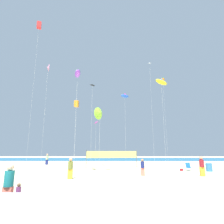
% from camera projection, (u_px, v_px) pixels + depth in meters
% --- Properties ---
extents(ground_plane, '(120.00, 120.00, 0.00)m').
position_uv_depth(ground_plane, '(99.00, 178.00, 15.39)').
color(ground_plane, beige).
extents(ocean_band, '(120.00, 20.00, 0.01)m').
position_uv_depth(ocean_band, '(109.00, 159.00, 50.18)').
color(ocean_band, '#1E6B99').
rests_on(ocean_band, ground).
extents(boardwalk_ledge, '(28.00, 0.44, 0.71)m').
position_uv_depth(boardwalk_ledge, '(80.00, 204.00, 6.50)').
color(boardwalk_ledge, '#A8A8AD').
rests_on(boardwalk_ledge, ground).
extents(mother_figure, '(0.39, 0.39, 1.68)m').
position_uv_depth(mother_figure, '(9.00, 183.00, 7.64)').
color(mother_figure, '#EA7260').
rests_on(mother_figure, ground).
extents(toddler_figure, '(0.20, 0.20, 0.89)m').
position_uv_depth(toddler_figure, '(18.00, 194.00, 7.65)').
color(toddler_figure, gold).
rests_on(toddler_figure, ground).
extents(beachgoer_navy_shirt, '(0.35, 0.35, 1.52)m').
position_uv_depth(beachgoer_navy_shirt, '(143.00, 167.00, 16.78)').
color(beachgoer_navy_shirt, '#EA7260').
rests_on(beachgoer_navy_shirt, ground).
extents(beachgoer_sage_shirt, '(0.41, 0.41, 1.78)m').
position_uv_depth(beachgoer_sage_shirt, '(47.00, 159.00, 30.14)').
color(beachgoer_sage_shirt, navy).
rests_on(beachgoer_sage_shirt, ground).
extents(beachgoer_maroon_shirt, '(0.40, 0.40, 1.74)m').
position_uv_depth(beachgoer_maroon_shirt, '(202.00, 165.00, 16.54)').
color(beachgoer_maroon_shirt, gold).
rests_on(beachgoer_maroon_shirt, ground).
extents(beachgoer_olive_shirt, '(0.38, 0.38, 1.67)m').
position_uv_depth(beachgoer_olive_shirt, '(70.00, 168.00, 14.90)').
color(beachgoer_olive_shirt, gold).
rests_on(beachgoer_olive_shirt, ground).
extents(folding_beach_chair, '(0.52, 0.65, 0.89)m').
position_uv_depth(folding_beach_chair, '(188.00, 166.00, 21.01)').
color(folding_beach_chair, '#1959B2').
rests_on(folding_beach_chair, ground).
extents(trash_barrel, '(0.66, 0.66, 0.88)m').
position_uv_depth(trash_barrel, '(209.00, 167.00, 20.16)').
color(trash_barrel, teal).
rests_on(trash_barrel, ground).
extents(volleyball_net, '(7.03, 1.67, 2.40)m').
position_uv_depth(volleyball_net, '(112.00, 155.00, 25.20)').
color(volleyball_net, '#4C4C51').
rests_on(volleyball_net, ground).
extents(beach_handbag, '(0.31, 0.15, 0.25)m').
position_uv_depth(beach_handbag, '(181.00, 170.00, 20.62)').
color(beach_handbag, maroon).
rests_on(beach_handbag, ground).
extents(kite_magenta_diamond, '(0.54, 0.56, 6.79)m').
position_uv_depth(kite_magenta_diamond, '(96.00, 123.00, 28.34)').
color(kite_magenta_diamond, silver).
rests_on(kite_magenta_diamond, ground).
extents(kite_yellow_inflatable, '(2.24, 1.30, 13.30)m').
position_uv_depth(kite_yellow_inflatable, '(161.00, 82.00, 28.35)').
color(kite_yellow_inflatable, silver).
rests_on(kite_yellow_inflatable, ground).
extents(kite_lime_delta, '(1.18, 1.39, 7.01)m').
position_uv_depth(kite_lime_delta, '(100.00, 113.00, 20.24)').
color(kite_lime_delta, silver).
rests_on(kite_lime_delta, ground).
extents(kite_blue_inflatable, '(1.45, 1.27, 10.78)m').
position_uv_depth(kite_blue_inflatable, '(125.00, 96.00, 27.76)').
color(kite_blue_inflatable, silver).
rests_on(kite_blue_inflatable, ground).
extents(kite_red_box, '(0.82, 0.82, 21.97)m').
position_uv_depth(kite_red_box, '(39.00, 26.00, 28.48)').
color(kite_red_box, silver).
rests_on(kite_red_box, ground).
extents(kite_black_diamond, '(0.86, 0.85, 11.48)m').
position_uv_depth(kite_black_diamond, '(93.00, 86.00, 25.59)').
color(kite_black_diamond, silver).
rests_on(kite_black_diamond, ground).
extents(kite_pink_delta, '(0.67, 1.14, 14.75)m').
position_uv_depth(kite_pink_delta, '(48.00, 68.00, 26.75)').
color(kite_pink_delta, silver).
rests_on(kite_pink_delta, ground).
extents(kite_orange_box, '(0.72, 0.72, 10.64)m').
position_uv_depth(kite_orange_box, '(76.00, 104.00, 31.25)').
color(kite_orange_box, silver).
rests_on(kite_orange_box, ground).
extents(kite_violet_inflatable, '(1.02, 1.72, 10.87)m').
position_uv_depth(kite_violet_inflatable, '(78.00, 74.00, 19.78)').
color(kite_violet_inflatable, silver).
rests_on(kite_violet_inflatable, ground).
extents(kite_orange_inflatable, '(1.23, 1.16, 16.95)m').
position_uv_depth(kite_orange_inflatable, '(163.00, 79.00, 37.31)').
color(kite_orange_inflatable, silver).
rests_on(kite_orange_inflatable, ground).
extents(kite_white_diamond, '(0.55, 0.56, 17.90)m').
position_uv_depth(kite_white_diamond, '(150.00, 67.00, 32.73)').
color(kite_white_diamond, silver).
rests_on(kite_white_diamond, ground).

